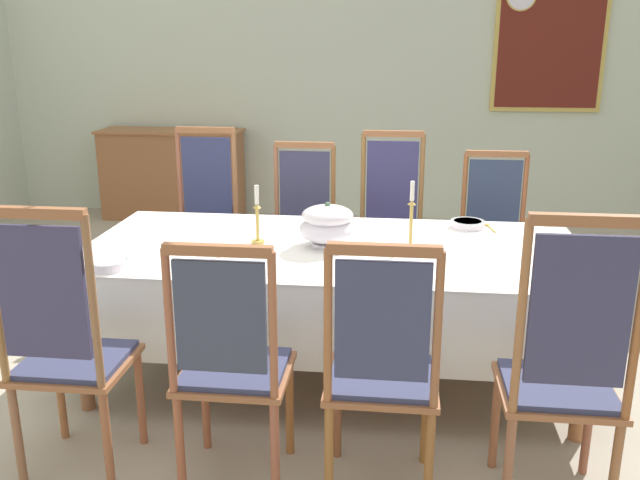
{
  "coord_description": "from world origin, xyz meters",
  "views": [
    {
      "loc": [
        0.32,
        -3.38,
        1.78
      ],
      "look_at": [
        -0.06,
        -0.07,
        0.79
      ],
      "focal_mm": 38.18,
      "sensor_mm": 36.0,
      "label": 1
    }
  ],
  "objects_px": {
    "chair_north_d": "(494,233)",
    "soup_tureen": "(327,225)",
    "chair_north_a": "(204,218)",
    "chair_north_b": "(302,225)",
    "spoon_primary": "(489,226)",
    "chair_south_b": "(231,361)",
    "spoon_secondary": "(409,275)",
    "chair_south_d": "(564,368)",
    "candlestick_west": "(257,221)",
    "candlestick_east": "(411,222)",
    "bowl_far_left": "(108,264)",
    "bowl_near_right": "(380,271)",
    "chair_south_c": "(382,368)",
    "chair_south_a": "(65,344)",
    "sideboard": "(173,174)",
    "framed_painting": "(549,46)",
    "dining_table": "(333,259)",
    "bowl_near_left": "(468,223)",
    "chair_north_c": "(391,224)"
  },
  "relations": [
    {
      "from": "bowl_near_right",
      "to": "spoon_secondary",
      "type": "height_order",
      "value": "bowl_near_right"
    },
    {
      "from": "chair_north_b",
      "to": "candlestick_east",
      "type": "bearing_deg",
      "value": 125.11
    },
    {
      "from": "chair_north_b",
      "to": "spoon_primary",
      "type": "bearing_deg",
      "value": 155.79
    },
    {
      "from": "chair_north_b",
      "to": "spoon_secondary",
      "type": "distance_m",
      "value": 1.6
    },
    {
      "from": "chair_south_d",
      "to": "bowl_far_left",
      "type": "bearing_deg",
      "value": 165.15
    },
    {
      "from": "sideboard",
      "to": "framed_painting",
      "type": "relative_size",
      "value": 1.18
    },
    {
      "from": "chair_south_a",
      "to": "soup_tureen",
      "type": "xyz_separation_m",
      "value": [
        0.95,
        1.0,
        0.26
      ]
    },
    {
      "from": "spoon_secondary",
      "to": "sideboard",
      "type": "distance_m",
      "value": 4.38
    },
    {
      "from": "soup_tureen",
      "to": "candlestick_east",
      "type": "bearing_deg",
      "value": 0.0
    },
    {
      "from": "bowl_near_left",
      "to": "spoon_secondary",
      "type": "height_order",
      "value": "bowl_near_left"
    },
    {
      "from": "chair_north_a",
      "to": "candlestick_east",
      "type": "xyz_separation_m",
      "value": [
        1.38,
        -1.01,
        0.28
      ]
    },
    {
      "from": "chair_north_b",
      "to": "framed_painting",
      "type": "relative_size",
      "value": 0.92
    },
    {
      "from": "chair_south_b",
      "to": "bowl_near_left",
      "type": "distance_m",
      "value": 1.79
    },
    {
      "from": "chair_south_d",
      "to": "candlestick_west",
      "type": "xyz_separation_m",
      "value": [
        -1.36,
        1.01,
        0.26
      ]
    },
    {
      "from": "chair_north_c",
      "to": "candlestick_west",
      "type": "relative_size",
      "value": 3.85
    },
    {
      "from": "chair_south_c",
      "to": "bowl_near_right",
      "type": "relative_size",
      "value": 5.68
    },
    {
      "from": "chair_north_a",
      "to": "chair_north_b",
      "type": "height_order",
      "value": "chair_north_a"
    },
    {
      "from": "chair_south_b",
      "to": "soup_tureen",
      "type": "relative_size",
      "value": 3.62
    },
    {
      "from": "spoon_primary",
      "to": "framed_painting",
      "type": "relative_size",
      "value": 0.15
    },
    {
      "from": "chair_south_b",
      "to": "soup_tureen",
      "type": "height_order",
      "value": "chair_south_b"
    },
    {
      "from": "chair_south_a",
      "to": "bowl_near_right",
      "type": "distance_m",
      "value": 1.37
    },
    {
      "from": "chair_north_c",
      "to": "spoon_secondary",
      "type": "distance_m",
      "value": 1.44
    },
    {
      "from": "candlestick_east",
      "to": "spoon_primary",
      "type": "bearing_deg",
      "value": 46.67
    },
    {
      "from": "chair_north_d",
      "to": "candlestick_west",
      "type": "bearing_deg",
      "value": 36.32
    },
    {
      "from": "chair_north_b",
      "to": "framed_painting",
      "type": "height_order",
      "value": "framed_painting"
    },
    {
      "from": "soup_tureen",
      "to": "bowl_near_left",
      "type": "distance_m",
      "value": 0.89
    },
    {
      "from": "spoon_primary",
      "to": "spoon_secondary",
      "type": "height_order",
      "value": "same"
    },
    {
      "from": "chair_south_d",
      "to": "bowl_near_left",
      "type": "xyz_separation_m",
      "value": [
        -0.23,
        1.46,
        0.16
      ]
    },
    {
      "from": "chair_north_c",
      "to": "candlestick_west",
      "type": "xyz_separation_m",
      "value": [
        -0.68,
        -1.0,
        0.26
      ]
    },
    {
      "from": "chair_south_b",
      "to": "bowl_near_left",
      "type": "height_order",
      "value": "chair_south_b"
    },
    {
      "from": "chair_north_d",
      "to": "candlestick_east",
      "type": "distance_m",
      "value": 1.19
    },
    {
      "from": "chair_south_a",
      "to": "spoon_primary",
      "type": "xyz_separation_m",
      "value": [
        1.84,
        1.48,
        0.15
      ]
    },
    {
      "from": "bowl_near_left",
      "to": "sideboard",
      "type": "height_order",
      "value": "sideboard"
    },
    {
      "from": "chair_south_b",
      "to": "chair_north_c",
      "type": "height_order",
      "value": "chair_north_c"
    },
    {
      "from": "soup_tureen",
      "to": "spoon_primary",
      "type": "bearing_deg",
      "value": 28.6
    },
    {
      "from": "bowl_near_right",
      "to": "spoon_primary",
      "type": "relative_size",
      "value": 1.09
    },
    {
      "from": "chair_south_a",
      "to": "bowl_near_right",
      "type": "xyz_separation_m",
      "value": [
        1.24,
        0.55,
        0.17
      ]
    },
    {
      "from": "chair_south_d",
      "to": "chair_north_b",
      "type": "bearing_deg",
      "value": 122.21
    },
    {
      "from": "chair_south_a",
      "to": "spoon_secondary",
      "type": "relative_size",
      "value": 6.82
    },
    {
      "from": "chair_south_c",
      "to": "spoon_secondary",
      "type": "xyz_separation_m",
      "value": [
        0.1,
        0.57,
        0.18
      ]
    },
    {
      "from": "chair_north_b",
      "to": "bowl_near_left",
      "type": "xyz_separation_m",
      "value": [
        1.03,
        -0.55,
        0.19
      ]
    },
    {
      "from": "chair_north_a",
      "to": "chair_north_c",
      "type": "relative_size",
      "value": 1.0
    },
    {
      "from": "soup_tureen",
      "to": "candlestick_east",
      "type": "distance_m",
      "value": 0.43
    },
    {
      "from": "chair_north_b",
      "to": "spoon_secondary",
      "type": "height_order",
      "value": "chair_north_b"
    },
    {
      "from": "bowl_near_right",
      "to": "dining_table",
      "type": "bearing_deg",
      "value": 119.58
    },
    {
      "from": "chair_north_d",
      "to": "soup_tureen",
      "type": "xyz_separation_m",
      "value": [
        -0.99,
        -1.0,
        0.3
      ]
    },
    {
      "from": "chair_north_b",
      "to": "candlestick_west",
      "type": "distance_m",
      "value": 1.05
    },
    {
      "from": "dining_table",
      "to": "sideboard",
      "type": "height_order",
      "value": "sideboard"
    },
    {
      "from": "chair_south_b",
      "to": "dining_table",
      "type": "bearing_deg",
      "value": 73.0
    },
    {
      "from": "bowl_far_left",
      "to": "chair_south_b",
      "type": "bearing_deg",
      "value": -35.99
    }
  ]
}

